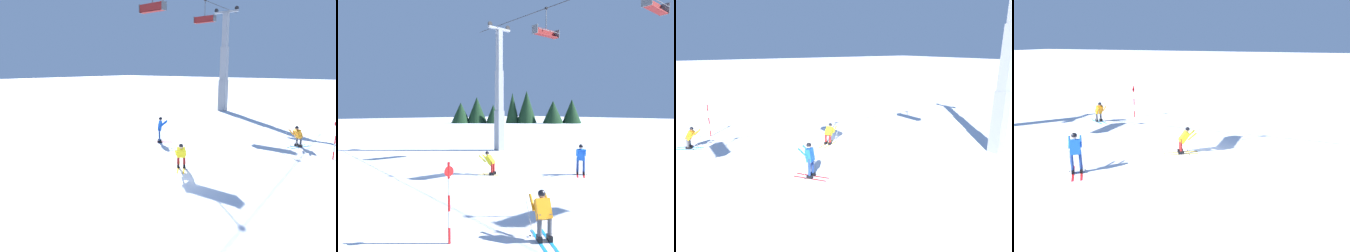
# 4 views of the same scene
# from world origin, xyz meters

# --- Properties ---
(ground_plane) EXTENTS (260.00, 260.00, 0.00)m
(ground_plane) POSITION_xyz_m (0.00, 0.00, 0.00)
(ground_plane) COLOR white
(skier_carving_main) EXTENTS (1.71, 1.32, 1.47)m
(skier_carving_main) POSITION_xyz_m (0.63, -0.17, 0.75)
(skier_carving_main) COLOR yellow
(skier_carving_main) RESTS_ON ground_plane
(lift_tower_near) EXTENTS (0.68, 2.48, 11.47)m
(lift_tower_near) POSITION_xyz_m (-6.93, 6.55, 4.81)
(lift_tower_near) COLOR gray
(lift_tower_near) RESTS_ON ground_plane
(chairlift_seat_nearest) EXTENTS (0.61, 2.45, 2.14)m
(chairlift_seat_nearest) POSITION_xyz_m (-1.35, 6.55, 9.54)
(chairlift_seat_nearest) COLOR black
(chairlift_seat_second) EXTENTS (0.61, 2.24, 2.33)m
(chairlift_seat_second) POSITION_xyz_m (6.61, 6.55, 9.37)
(chairlift_seat_second) COLOR black
(trail_marker_pole) EXTENTS (0.07, 0.28, 2.25)m
(trail_marker_pole) POSITION_xyz_m (6.76, -6.13, 1.21)
(trail_marker_pole) COLOR red
(trail_marker_pole) RESTS_ON ground_plane
(skier_distant_uphill) EXTENTS (1.63, 1.24, 1.50)m
(skier_distant_uphill) POSITION_xyz_m (8.22, -3.96, 0.78)
(skier_distant_uphill) COLOR #198CCC
(skier_distant_uphill) RESTS_ON ground_plane
(skier_distant_downhill) EXTENTS (1.38, 1.62, 1.78)m
(skier_distant_downhill) POSITION_xyz_m (3.97, 3.76, 1.02)
(skier_distant_downhill) COLOR red
(skier_distant_downhill) RESTS_ON ground_plane
(tree_line_ridge) EXTENTS (27.16, 29.84, 9.42)m
(tree_line_ridge) POSITION_xyz_m (-49.28, 46.35, 3.77)
(tree_line_ridge) COLOR black
(tree_line_ridge) RESTS_ON ground_plane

